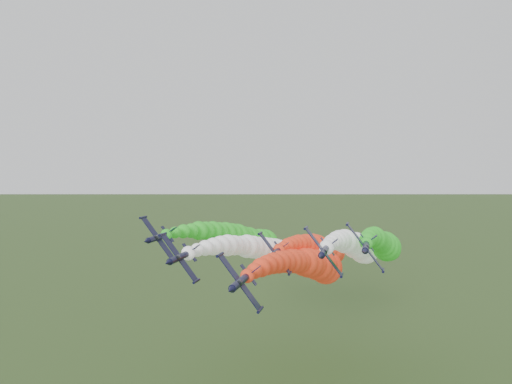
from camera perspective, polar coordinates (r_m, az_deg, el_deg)
jet_lead at (r=126.00m, az=6.41°, el=-8.26°), size 13.36×79.57×20.26m
jet_inner_left at (r=135.48m, az=1.15°, el=-6.73°), size 12.76×78.97×19.66m
jet_inner_right at (r=135.77m, az=11.36°, el=-6.13°), size 12.41×78.62×19.31m
jet_outer_left at (r=147.26m, az=-1.22°, el=-5.33°), size 13.30×79.51×20.20m
jet_outer_right at (r=140.21m, az=14.24°, el=-5.80°), size 12.40×78.61×19.30m
jet_trail at (r=150.86m, az=7.45°, el=-6.42°), size 12.66×78.87×19.56m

